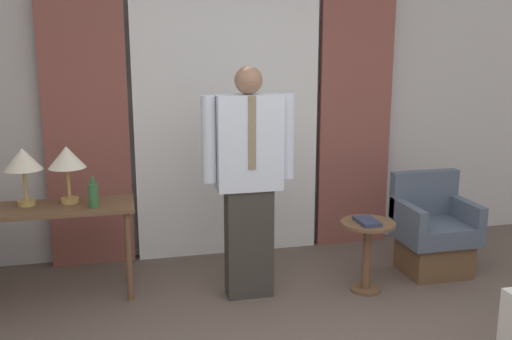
# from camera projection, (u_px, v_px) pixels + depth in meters

# --- Properties ---
(wall_back) EXTENTS (10.00, 0.06, 2.70)m
(wall_back) POSITION_uv_depth(u_px,v_px,m) (225.00, 110.00, 5.32)
(wall_back) COLOR beige
(wall_back) RESTS_ON ground_plane
(curtain_sheer_center) EXTENTS (1.70, 0.06, 2.58)m
(curtain_sheer_center) POSITION_uv_depth(u_px,v_px,m) (228.00, 118.00, 5.21)
(curtain_sheer_center) COLOR white
(curtain_sheer_center) RESTS_ON ground_plane
(curtain_drape_left) EXTENTS (0.72, 0.06, 2.58)m
(curtain_drape_left) POSITION_uv_depth(u_px,v_px,m) (86.00, 122.00, 4.92)
(curtain_drape_left) COLOR brown
(curtain_drape_left) RESTS_ON ground_plane
(curtain_drape_right) EXTENTS (0.72, 0.06, 2.58)m
(curtain_drape_right) POSITION_uv_depth(u_px,v_px,m) (355.00, 114.00, 5.50)
(curtain_drape_right) COLOR brown
(curtain_drape_right) RESTS_ON ground_plane
(desk) EXTENTS (1.28, 0.47, 0.74)m
(desk) POSITION_uv_depth(u_px,v_px,m) (49.00, 222.00, 4.35)
(desk) COLOR brown
(desk) RESTS_ON ground_plane
(table_lamp_left) EXTENTS (0.28, 0.28, 0.45)m
(table_lamp_left) POSITION_uv_depth(u_px,v_px,m) (23.00, 161.00, 4.28)
(table_lamp_left) COLOR tan
(table_lamp_left) RESTS_ON desk
(table_lamp_right) EXTENTS (0.28, 0.28, 0.45)m
(table_lamp_right) POSITION_uv_depth(u_px,v_px,m) (67.00, 160.00, 4.36)
(table_lamp_right) COLOR tan
(table_lamp_right) RESTS_ON desk
(bottle_near_edge) EXTENTS (0.07, 0.07, 0.24)m
(bottle_near_edge) POSITION_uv_depth(u_px,v_px,m) (93.00, 195.00, 4.28)
(bottle_near_edge) COLOR #336638
(bottle_near_edge) RESTS_ON desk
(person) EXTENTS (0.72, 0.23, 1.80)m
(person) POSITION_uv_depth(u_px,v_px,m) (249.00, 176.00, 4.34)
(person) COLOR #38332D
(person) RESTS_ON ground_plane
(armchair) EXTENTS (0.62, 0.54, 0.86)m
(armchair) POSITION_uv_depth(u_px,v_px,m) (433.00, 235.00, 4.94)
(armchair) COLOR brown
(armchair) RESTS_ON ground_plane
(side_table) EXTENTS (0.43, 0.43, 0.58)m
(side_table) POSITION_uv_depth(u_px,v_px,m) (367.00, 245.00, 4.53)
(side_table) COLOR brown
(side_table) RESTS_ON ground_plane
(book) EXTENTS (0.15, 0.25, 0.03)m
(book) POSITION_uv_depth(u_px,v_px,m) (367.00, 221.00, 4.46)
(book) COLOR #2D334C
(book) RESTS_ON side_table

